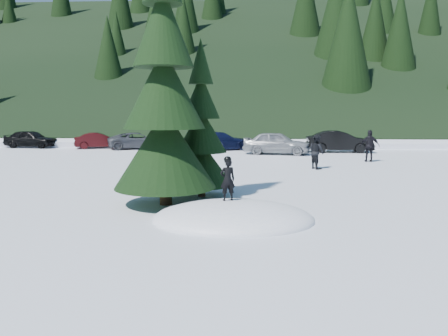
{
  "coord_description": "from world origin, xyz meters",
  "views": [
    {
      "loc": [
        0.35,
        -11.69,
        3.0
      ],
      "look_at": [
        -0.38,
        2.46,
        1.1
      ],
      "focal_mm": 35.0,
      "sensor_mm": 36.0,
      "label": 1
    }
  ],
  "objects_px": {
    "adult_0": "(317,152)",
    "car_0": "(31,139)",
    "spruce_short": "(201,136)",
    "adult_1": "(370,146)",
    "car_3": "(220,141)",
    "car_1": "(99,140)",
    "car_2": "(138,141)",
    "car_4": "(277,143)",
    "car_5": "(339,142)",
    "spruce_tall": "(164,99)",
    "child_skier": "(228,180)"
  },
  "relations": [
    {
      "from": "spruce_tall",
      "to": "spruce_short",
      "type": "relative_size",
      "value": 1.6
    },
    {
      "from": "car_3",
      "to": "car_4",
      "type": "xyz_separation_m",
      "value": [
        4.03,
        -2.88,
        0.09
      ]
    },
    {
      "from": "adult_1",
      "to": "spruce_short",
      "type": "bearing_deg",
      "value": 59.78
    },
    {
      "from": "car_2",
      "to": "car_3",
      "type": "xyz_separation_m",
      "value": [
        6.38,
        -0.76,
        0.05
      ]
    },
    {
      "from": "adult_0",
      "to": "car_0",
      "type": "relative_size",
      "value": 0.43
    },
    {
      "from": "spruce_short",
      "to": "car_3",
      "type": "bearing_deg",
      "value": 91.39
    },
    {
      "from": "adult_1",
      "to": "car_0",
      "type": "bearing_deg",
      "value": -9.84
    },
    {
      "from": "car_1",
      "to": "car_2",
      "type": "distance_m",
      "value": 3.19
    },
    {
      "from": "spruce_tall",
      "to": "car_0",
      "type": "relative_size",
      "value": 2.08
    },
    {
      "from": "car_0",
      "to": "car_1",
      "type": "bearing_deg",
      "value": -84.72
    },
    {
      "from": "spruce_tall",
      "to": "car_5",
      "type": "height_order",
      "value": "spruce_tall"
    },
    {
      "from": "spruce_short",
      "to": "car_1",
      "type": "xyz_separation_m",
      "value": [
        -9.98,
        18.63,
        -1.49
      ]
    },
    {
      "from": "car_5",
      "to": "spruce_tall",
      "type": "bearing_deg",
      "value": 153.64
    },
    {
      "from": "spruce_short",
      "to": "adult_0",
      "type": "height_order",
      "value": "spruce_short"
    },
    {
      "from": "car_3",
      "to": "adult_0",
      "type": "bearing_deg",
      "value": -176.0
    },
    {
      "from": "adult_1",
      "to": "car_1",
      "type": "bearing_deg",
      "value": -14.34
    },
    {
      "from": "adult_0",
      "to": "car_4",
      "type": "distance_m",
      "value": 7.47
    },
    {
      "from": "spruce_short",
      "to": "child_skier",
      "type": "height_order",
      "value": "spruce_short"
    },
    {
      "from": "child_skier",
      "to": "car_4",
      "type": "height_order",
      "value": "child_skier"
    },
    {
      "from": "car_2",
      "to": "car_4",
      "type": "bearing_deg",
      "value": -129.6
    },
    {
      "from": "spruce_short",
      "to": "car_1",
      "type": "relative_size",
      "value": 1.45
    },
    {
      "from": "car_1",
      "to": "car_2",
      "type": "bearing_deg",
      "value": -116.31
    },
    {
      "from": "spruce_short",
      "to": "car_3",
      "type": "height_order",
      "value": "spruce_short"
    },
    {
      "from": "adult_0",
      "to": "car_2",
      "type": "xyz_separation_m",
      "value": [
        -11.92,
        10.96,
        -0.24
      ]
    },
    {
      "from": "car_2",
      "to": "spruce_short",
      "type": "bearing_deg",
      "value": -179.93
    },
    {
      "from": "adult_0",
      "to": "car_2",
      "type": "height_order",
      "value": "adult_0"
    },
    {
      "from": "car_2",
      "to": "car_4",
      "type": "height_order",
      "value": "car_4"
    },
    {
      "from": "spruce_short",
      "to": "child_skier",
      "type": "distance_m",
      "value": 3.27
    },
    {
      "from": "spruce_short",
      "to": "car_0",
      "type": "height_order",
      "value": "spruce_short"
    },
    {
      "from": "car_1",
      "to": "car_4",
      "type": "xyz_separation_m",
      "value": [
        13.58,
        -3.95,
        0.16
      ]
    },
    {
      "from": "adult_1",
      "to": "car_1",
      "type": "xyz_separation_m",
      "value": [
        -18.63,
        8.06,
        -0.31
      ]
    },
    {
      "from": "spruce_tall",
      "to": "spruce_short",
      "type": "bearing_deg",
      "value": 54.46
    },
    {
      "from": "car_4",
      "to": "spruce_short",
      "type": "bearing_deg",
      "value": 177.67
    },
    {
      "from": "spruce_short",
      "to": "car_4",
      "type": "height_order",
      "value": "spruce_short"
    },
    {
      "from": "child_skier",
      "to": "car_5",
      "type": "distance_m",
      "value": 20.54
    },
    {
      "from": "adult_0",
      "to": "car_0",
      "type": "height_order",
      "value": "adult_0"
    },
    {
      "from": "child_skier",
      "to": "car_4",
      "type": "bearing_deg",
      "value": -116.69
    },
    {
      "from": "spruce_short",
      "to": "adult_0",
      "type": "relative_size",
      "value": 3.06
    },
    {
      "from": "car_0",
      "to": "car_5",
      "type": "bearing_deg",
      "value": -88.46
    },
    {
      "from": "child_skier",
      "to": "adult_0",
      "type": "height_order",
      "value": "adult_0"
    },
    {
      "from": "car_0",
      "to": "adult_0",
      "type": "bearing_deg",
      "value": -111.5
    },
    {
      "from": "spruce_short",
      "to": "car_2",
      "type": "xyz_separation_m",
      "value": [
        -6.81,
        18.32,
        -1.47
      ]
    },
    {
      "from": "child_skier",
      "to": "adult_1",
      "type": "bearing_deg",
      "value": -137.82
    },
    {
      "from": "adult_1",
      "to": "car_0",
      "type": "xyz_separation_m",
      "value": [
        -24.19,
        8.28,
        -0.22
      ]
    },
    {
      "from": "child_skier",
      "to": "car_0",
      "type": "bearing_deg",
      "value": -71.11
    },
    {
      "from": "spruce_short",
      "to": "child_skier",
      "type": "bearing_deg",
      "value": -70.56
    },
    {
      "from": "spruce_short",
      "to": "car_4",
      "type": "bearing_deg",
      "value": 76.21
    },
    {
      "from": "adult_0",
      "to": "car_4",
      "type": "height_order",
      "value": "adult_0"
    },
    {
      "from": "spruce_short",
      "to": "adult_1",
      "type": "xyz_separation_m",
      "value": [
        8.65,
        10.57,
        -1.18
      ]
    },
    {
      "from": "car_1",
      "to": "car_4",
      "type": "distance_m",
      "value": 14.15
    }
  ]
}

